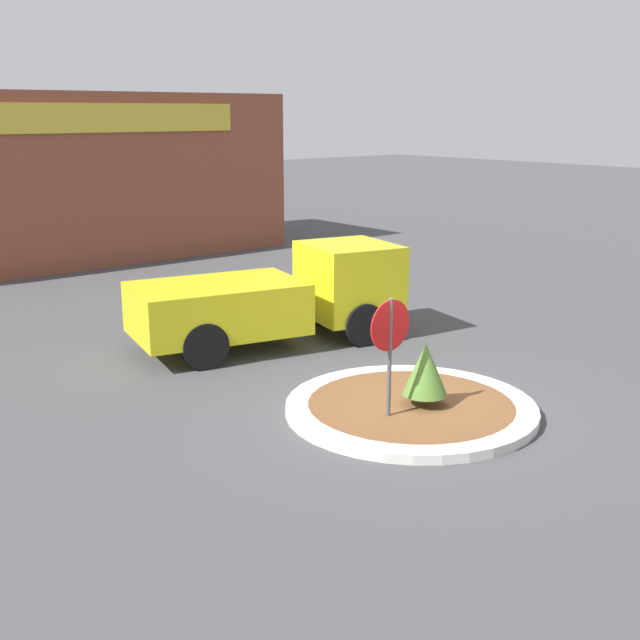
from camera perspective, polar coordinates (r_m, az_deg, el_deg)
name	(u,v)px	position (r m, az deg, el deg)	size (l,w,h in m)	color
ground_plane	(410,412)	(13.75, 6.45, -6.54)	(120.00, 120.00, 0.00)	#474749
traffic_island	(411,408)	(13.73, 6.46, -6.22)	(4.25, 4.25, 0.16)	beige
stop_sign	(390,338)	(12.72, 5.00, -1.29)	(0.83, 0.07, 2.11)	#4C4C51
island_shrub	(425,369)	(13.45, 7.51, -3.48)	(0.76, 0.76, 1.07)	brown
utility_truck	(278,297)	(17.38, -3.01, 1.66)	(6.14, 3.35, 2.08)	gold
storefront_building	(47,177)	(29.22, -18.86, 9.61)	(15.71, 6.07, 5.56)	brown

